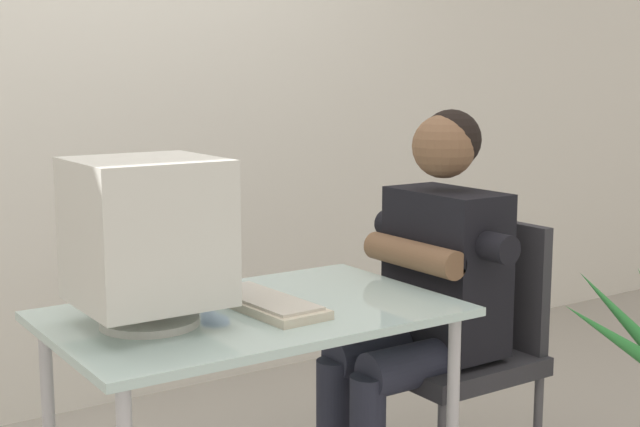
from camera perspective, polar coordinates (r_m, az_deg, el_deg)
wall_back at (r=3.79m, az=-11.19°, el=10.86°), size 8.00×0.10×3.00m
desk at (r=2.50m, az=-4.35°, el=-7.73°), size 1.11×0.70×0.72m
crt_monitor at (r=2.31m, az=-10.99°, el=-1.27°), size 0.37×0.35×0.44m
keyboard at (r=2.49m, az=-3.57°, el=-5.75°), size 0.19×0.43×0.03m
office_chair at (r=3.03m, az=9.29°, el=-7.92°), size 0.48×0.48×0.88m
person_seated at (r=2.86m, az=6.68°, el=-4.77°), size 0.67×0.60×1.26m
desk_mug at (r=2.65m, az=-6.83°, el=-4.19°), size 0.08×0.10×0.09m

